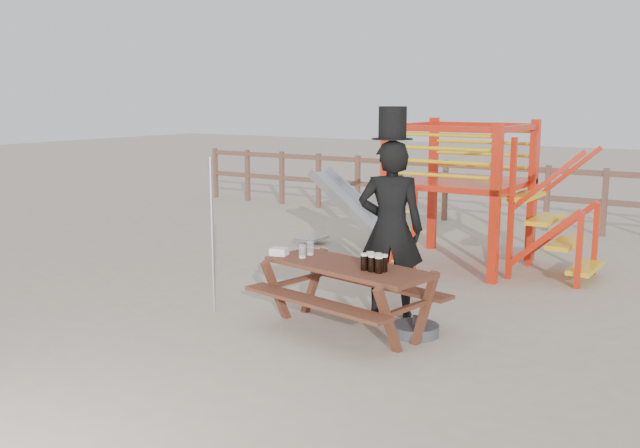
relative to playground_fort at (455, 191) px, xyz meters
The scene contains 10 objects.
ground 3.74m from the playground_fort, 91.99° to the right, with size 60.00×60.00×0.00m, color tan.
back_fence 3.44m from the playground_fort, 92.08° to the left, with size 15.09×0.09×1.20m.
playground_fort is the anchor object (origin of this frame).
picnic_table 3.53m from the playground_fort, 85.53° to the right, with size 2.02×1.56×0.70m.
man_with_hat 2.80m from the playground_fort, 81.79° to the right, with size 0.85×0.72×2.32m.
metal_pole 3.98m from the playground_fort, 109.70° to the right, with size 0.04×0.04×1.77m, color #B2B2B7.
parasol_base 3.51m from the playground_fort, 73.78° to the right, with size 0.49×0.49×0.21m.
paper_bag 3.55m from the playground_fort, 99.69° to the right, with size 0.18×0.14×0.08m, color white.
stout_pints 3.61m from the playground_fort, 79.98° to the right, with size 0.27×0.20×0.17m.
empty_glasses 3.40m from the playground_fort, 95.28° to the right, with size 0.09×0.25×0.15m.
Camera 1 is at (4.09, -6.05, 2.41)m, focal length 40.00 mm.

